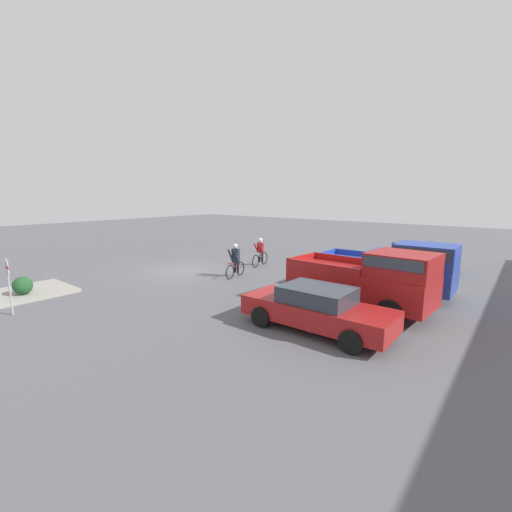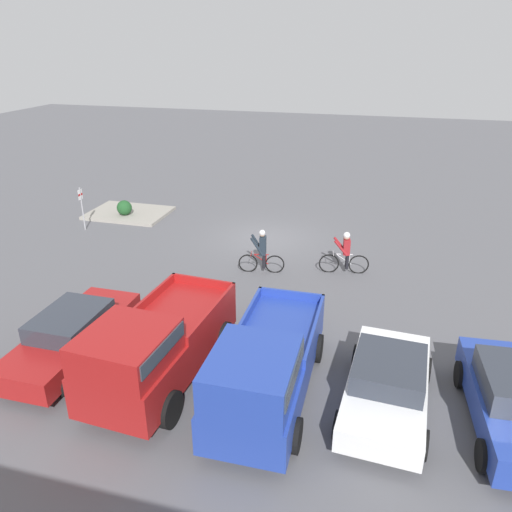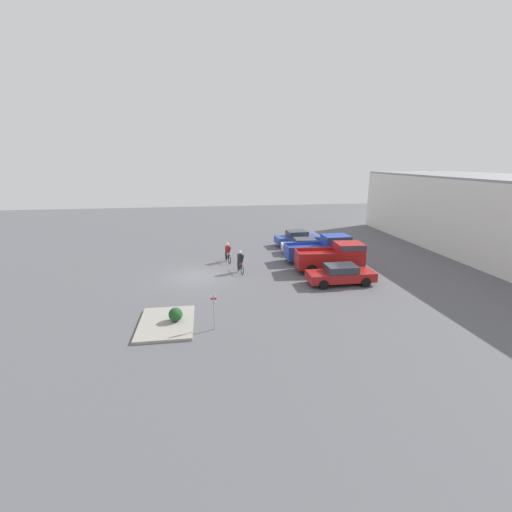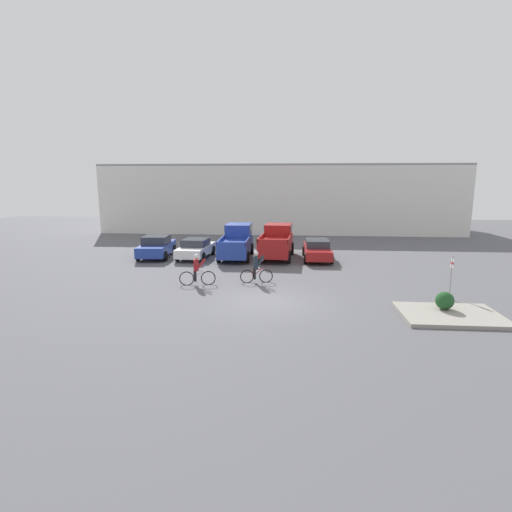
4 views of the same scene
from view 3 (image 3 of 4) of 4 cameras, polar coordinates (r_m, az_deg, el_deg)
The scene contains 11 objects.
ground_plane at distance 25.73m, azimuth -9.94°, elevation -3.46°, with size 80.00×80.00×0.00m, color #56565B.
sedan_0 at distance 34.62m, azimuth 6.81°, elevation 2.96°, with size 2.26×4.39×1.53m.
sedan_1 at distance 32.03m, azimuth 8.14°, elevation 1.72°, with size 2.18×4.34×1.35m.
pickup_truck_0 at distance 29.58m, azimuth 11.11°, elevation 1.30°, with size 2.18×5.45×2.21m.
pickup_truck_1 at distance 26.98m, azimuth 12.89°, elevation -0.13°, with size 2.49×5.21×2.23m.
sedan_2 at distance 24.46m, azimuth 13.92°, elevation -2.98°, with size 1.89×4.66×1.38m.
cyclist_0 at distance 26.23m, azimuth -2.66°, elevation -0.93°, with size 1.72×0.53×1.73m.
cyclist_1 at distance 29.06m, azimuth -4.75°, elevation 0.66°, with size 1.85×0.53×1.66m.
fire_lane_sign at distance 17.48m, azimuth -7.05°, elevation -8.47°, with size 0.06×0.30×2.01m.
curb_island at distance 18.92m, azimuth -14.70°, elevation -10.77°, with size 3.86×2.81×0.15m, color gray.
shrub at distance 18.74m, azimuth -13.25°, elevation -9.45°, with size 0.73×0.73×0.73m.
Camera 3 is at (24.32, 0.87, 8.36)m, focal length 24.00 mm.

